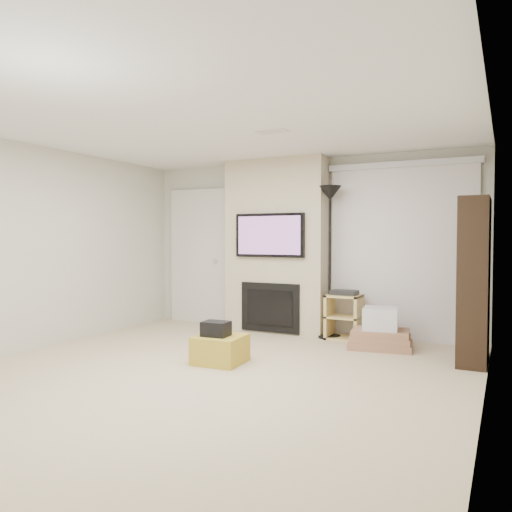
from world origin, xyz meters
The scene contains 15 objects.
floor centered at (0.00, 0.00, 0.00)m, with size 5.00×5.50×0.00m, color beige.
ceiling centered at (0.00, 0.00, 2.50)m, with size 5.00×5.50×0.00m, color white.
wall_back centered at (0.00, 2.75, 1.25)m, with size 5.00×2.50×0.00m, color beige.
wall_left centered at (-2.50, 0.00, 1.25)m, with size 5.50×2.50×0.00m, color beige.
wall_right centered at (2.50, 0.00, 1.25)m, with size 5.50×2.50×0.00m, color beige.
hvac_vent centered at (0.40, 0.80, 2.50)m, with size 0.35×0.18×0.01m, color silver.
ottoman centered at (-0.12, 0.58, 0.15)m, with size 0.50×0.50×0.30m, color gold.
black_bag centered at (-0.15, 0.54, 0.38)m, with size 0.28×0.22×0.16m, color black.
fireplace_wall centered at (-0.35, 2.54, 1.24)m, with size 1.50×0.47×2.50m.
entry_door centered at (-1.80, 2.71, 1.05)m, with size 1.02×0.11×2.14m.
vertical_blinds centered at (1.40, 2.70, 1.27)m, with size 1.98×0.10×2.37m.
floor_lamp centered at (0.51, 2.42, 1.63)m, with size 0.31×0.31×2.06m.
av_stand centered at (0.71, 2.43, 0.35)m, with size 0.45×0.38×0.66m.
box_stack centered at (1.27, 2.10, 0.19)m, with size 0.83×0.67×0.50m.
bookshelf centered at (2.34, 1.85, 0.90)m, with size 0.30×0.80×1.80m.
Camera 1 is at (2.65, -4.06, 1.37)m, focal length 35.00 mm.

